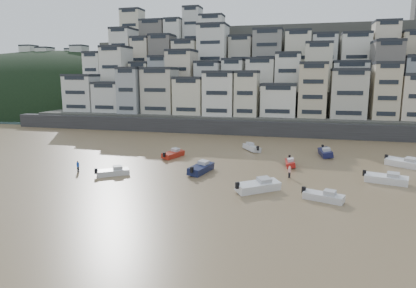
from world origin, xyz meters
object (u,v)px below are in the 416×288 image
(boat_c, at_px, (201,167))
(person_blue, at_px, (78,166))
(boat_e, at_px, (290,162))
(person_pink, at_px, (289,172))
(boat_d, at_px, (386,178))
(boat_g, at_px, (405,162))
(boat_h, at_px, (252,147))
(boat_i, at_px, (325,152))
(boat_j, at_px, (113,171))
(boat_f, at_px, (173,153))
(boat_b, at_px, (324,195))
(boat_a, at_px, (258,185))

(boat_c, relative_size, person_blue, 3.64)
(boat_e, distance_m, person_pink, 7.11)
(boat_d, xyz_separation_m, boat_g, (4.75, 10.49, 0.04))
(boat_d, distance_m, boat_h, 27.08)
(boat_c, xyz_separation_m, boat_i, (18.75, 16.78, -0.03))
(boat_e, xyz_separation_m, boat_j, (-24.89, -12.25, 0.03))
(boat_i, relative_size, person_blue, 3.49)
(boat_g, bearing_deg, person_blue, -127.12)
(boat_g, xyz_separation_m, person_pink, (-17.58, -10.97, 0.02))
(boat_f, relative_size, person_blue, 3.16)
(boat_g, distance_m, person_pink, 20.72)
(boat_f, xyz_separation_m, person_pink, (20.63, -8.52, 0.12))
(person_blue, bearing_deg, boat_c, 13.56)
(boat_d, bearing_deg, boat_g, 80.64)
(boat_h, relative_size, person_blue, 3.20)
(boat_e, relative_size, boat_f, 0.87)
(boat_b, distance_m, person_blue, 35.65)
(boat_c, xyz_separation_m, boat_g, (30.59, 11.32, -0.01))
(boat_e, relative_size, boat_h, 0.86)
(boat_g, bearing_deg, boat_b, -88.58)
(boat_b, xyz_separation_m, boat_i, (1.48, 25.51, 0.14))
(boat_g, bearing_deg, boat_j, -124.25)
(boat_e, bearing_deg, boat_h, -149.89)
(boat_a, relative_size, boat_e, 1.33)
(boat_f, height_order, boat_j, boat_f)
(boat_a, height_order, person_pink, person_pink)
(boat_g, relative_size, person_pink, 3.58)
(boat_a, distance_m, boat_i, 25.63)
(boat_d, relative_size, boat_e, 1.23)
(boat_c, bearing_deg, boat_h, -5.28)
(boat_c, relative_size, boat_d, 1.07)
(boat_e, bearing_deg, boat_d, 57.63)
(boat_i, relative_size, boat_j, 1.21)
(boat_f, relative_size, boat_g, 0.88)
(boat_h, distance_m, person_pink, 19.59)
(person_pink, bearing_deg, person_blue, -171.38)
(boat_c, xyz_separation_m, boat_e, (12.86, 7.45, -0.21))
(boat_a, distance_m, boat_e, 14.95)
(boat_e, relative_size, boat_j, 0.95)
(boat_e, bearing_deg, boat_f, -99.31)
(boat_c, xyz_separation_m, boat_f, (-7.61, 8.87, -0.11))
(boat_j, distance_m, person_blue, 6.11)
(boat_b, distance_m, boat_d, 12.84)
(boat_a, relative_size, boat_h, 1.14)
(boat_g, xyz_separation_m, boat_h, (-25.44, 6.97, -0.09))
(boat_b, bearing_deg, boat_d, 67.70)
(person_blue, bearing_deg, boat_i, 29.85)
(boat_c, distance_m, boat_h, 19.00)
(boat_b, relative_size, boat_g, 0.81)
(boat_e, distance_m, boat_j, 27.74)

